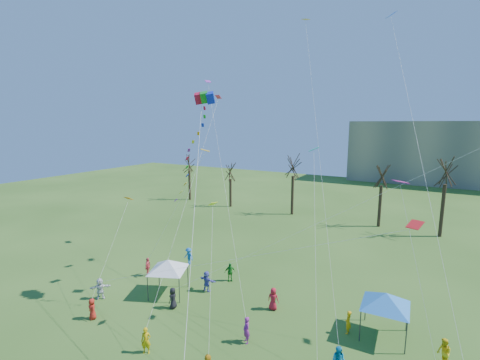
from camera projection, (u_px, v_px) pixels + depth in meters
The scene contains 6 objects.
bare_tree_row at pixel (391, 180), 45.32m from camera, with size 69.05×7.23×10.72m.
big_box_kite at pixel (194, 157), 24.95m from camera, with size 4.02×6.17×18.21m.
canopy_tent_white at pixel (168, 265), 28.25m from camera, with size 3.77×3.77×3.07m.
canopy_tent_blue at pixel (386, 300), 22.53m from camera, with size 4.23×4.23×3.17m.
festival_crowd at pixel (234, 315), 23.88m from camera, with size 27.02×13.21×1.85m.
small_kites_aloft at pixel (280, 138), 25.12m from camera, with size 29.52×16.67×32.97m.
Camera 1 is at (9.70, -12.60, 14.42)m, focal length 25.00 mm.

